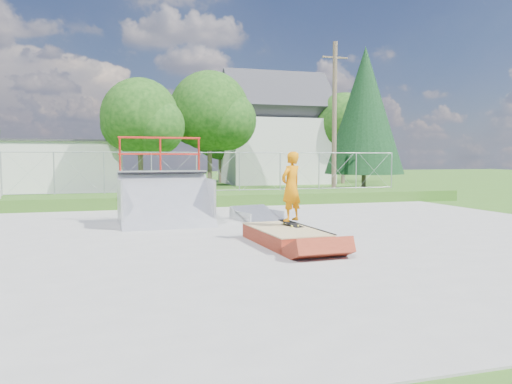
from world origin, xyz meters
TOP-DOWN VIEW (x-y plane):
  - ground at (0.00, 0.00)m, footprint 120.00×120.00m
  - concrete_pad at (0.00, 0.00)m, footprint 20.00×16.00m
  - grass_berm at (0.00, 9.50)m, footprint 24.00×3.00m
  - grind_box at (0.14, -0.85)m, footprint 1.41×2.70m
  - quarter_pipe at (-2.19, 3.25)m, footprint 2.78×2.38m
  - flat_bank_ramp at (0.82, 3.72)m, footprint 1.64×1.71m
  - skateboard at (0.43, -0.48)m, footprint 0.42×0.82m
  - skater at (0.43, -0.48)m, footprint 0.74×0.66m
  - chain_link_fence at (0.00, 10.50)m, footprint 20.00×0.06m
  - utility_building_flat at (-8.00, 22.00)m, footprint 10.00×6.00m
  - gable_house at (9.00, 26.00)m, footprint 8.40×6.08m
  - utility_pole at (7.50, 12.00)m, footprint 0.24×0.24m
  - tree_left_near at (-1.75, 17.83)m, footprint 4.76×4.48m
  - tree_center at (2.78, 19.81)m, footprint 5.44×5.12m
  - tree_right_far at (14.27, 23.82)m, footprint 5.10×4.80m
  - tree_back_mid at (5.21, 27.86)m, footprint 4.08×3.84m
  - conifer_tree at (12.00, 17.00)m, footprint 5.04×5.04m

SIDE VIEW (x-z plane):
  - ground at x=0.00m, z-range 0.00..0.00m
  - concrete_pad at x=0.00m, z-range 0.00..0.04m
  - grind_box at x=0.14m, z-range 0.00..0.39m
  - flat_bank_ramp at x=0.82m, z-range 0.00..0.41m
  - grass_berm at x=0.00m, z-range 0.00..0.50m
  - skateboard at x=0.43m, z-range 0.37..0.50m
  - skater at x=0.43m, z-range 0.44..2.13m
  - quarter_pipe at x=-2.19m, z-range 0.00..2.71m
  - chain_link_fence at x=0.00m, z-range 0.50..2.30m
  - utility_building_flat at x=-8.00m, z-range 0.00..3.00m
  - tree_back_mid at x=5.21m, z-range 0.78..6.48m
  - gable_house at x=9.00m, z-range -0.63..8.31m
  - utility_pole at x=7.50m, z-range 0.00..8.00m
  - tree_left_near at x=-1.75m, z-range 0.91..7.56m
  - tree_right_far at x=14.27m, z-range 0.98..8.10m
  - tree_center at x=2.78m, z-range 1.05..8.65m
  - conifer_tree at x=12.00m, z-range 0.50..9.60m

